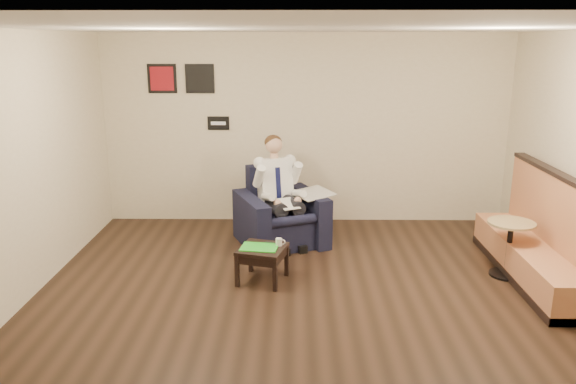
{
  "coord_description": "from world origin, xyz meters",
  "views": [
    {
      "loc": [
        -0.15,
        -5.3,
        2.69
      ],
      "look_at": [
        -0.24,
        1.2,
        0.93
      ],
      "focal_mm": 35.0,
      "sensor_mm": 36.0,
      "label": 1
    }
  ],
  "objects_px": {
    "cafe_table": "(509,249)",
    "green_folder": "(259,247)",
    "smartphone": "(270,243)",
    "seated_man": "(284,196)",
    "banquette": "(534,227)",
    "armchair": "(281,207)",
    "side_table": "(262,264)",
    "coffee_mug": "(279,242)"
  },
  "relations": [
    {
      "from": "armchair",
      "to": "smartphone",
      "type": "relative_size",
      "value": 8.19
    },
    {
      "from": "coffee_mug",
      "to": "banquette",
      "type": "height_order",
      "value": "banquette"
    },
    {
      "from": "green_folder",
      "to": "cafe_table",
      "type": "height_order",
      "value": "cafe_table"
    },
    {
      "from": "armchair",
      "to": "seated_man",
      "type": "xyz_separation_m",
      "value": [
        0.05,
        -0.12,
        0.19
      ]
    },
    {
      "from": "side_table",
      "to": "cafe_table",
      "type": "bearing_deg",
      "value": 3.84
    },
    {
      "from": "armchair",
      "to": "seated_man",
      "type": "bearing_deg",
      "value": -90.0
    },
    {
      "from": "green_folder",
      "to": "cafe_table",
      "type": "relative_size",
      "value": 0.62
    },
    {
      "from": "armchair",
      "to": "banquette",
      "type": "height_order",
      "value": "banquette"
    },
    {
      "from": "green_folder",
      "to": "coffee_mug",
      "type": "height_order",
      "value": "coffee_mug"
    },
    {
      "from": "side_table",
      "to": "smartphone",
      "type": "bearing_deg",
      "value": 57.03
    },
    {
      "from": "seated_man",
      "to": "cafe_table",
      "type": "height_order",
      "value": "seated_man"
    },
    {
      "from": "armchair",
      "to": "seated_man",
      "type": "distance_m",
      "value": 0.23
    },
    {
      "from": "green_folder",
      "to": "armchair",
      "type": "bearing_deg",
      "value": 80.63
    },
    {
      "from": "armchair",
      "to": "smartphone",
      "type": "bearing_deg",
      "value": -117.73
    },
    {
      "from": "coffee_mug",
      "to": "cafe_table",
      "type": "xyz_separation_m",
      "value": [
        2.68,
        0.13,
        -0.12
      ]
    },
    {
      "from": "armchair",
      "to": "green_folder",
      "type": "xyz_separation_m",
      "value": [
        -0.21,
        -1.28,
        -0.09
      ]
    },
    {
      "from": "green_folder",
      "to": "side_table",
      "type": "bearing_deg",
      "value": 18.07
    },
    {
      "from": "green_folder",
      "to": "coffee_mug",
      "type": "distance_m",
      "value": 0.23
    },
    {
      "from": "side_table",
      "to": "banquette",
      "type": "distance_m",
      "value": 3.15
    },
    {
      "from": "smartphone",
      "to": "banquette",
      "type": "xyz_separation_m",
      "value": [
        3.03,
        0.02,
        0.2
      ]
    },
    {
      "from": "armchair",
      "to": "side_table",
      "type": "height_order",
      "value": "armchair"
    },
    {
      "from": "cafe_table",
      "to": "green_folder",
      "type": "bearing_deg",
      "value": -176.0
    },
    {
      "from": "smartphone",
      "to": "banquette",
      "type": "height_order",
      "value": "banquette"
    },
    {
      "from": "armchair",
      "to": "coffee_mug",
      "type": "relative_size",
      "value": 12.07
    },
    {
      "from": "seated_man",
      "to": "smartphone",
      "type": "distance_m",
      "value": 1.07
    },
    {
      "from": "smartphone",
      "to": "cafe_table",
      "type": "bearing_deg",
      "value": 26.93
    },
    {
      "from": "armchair",
      "to": "cafe_table",
      "type": "height_order",
      "value": "armchair"
    },
    {
      "from": "side_table",
      "to": "coffee_mug",
      "type": "distance_m",
      "value": 0.32
    },
    {
      "from": "armchair",
      "to": "green_folder",
      "type": "relative_size",
      "value": 2.55
    },
    {
      "from": "armchair",
      "to": "cafe_table",
      "type": "relative_size",
      "value": 1.57
    },
    {
      "from": "smartphone",
      "to": "armchair",
      "type": "bearing_deg",
      "value": 110.79
    },
    {
      "from": "side_table",
      "to": "coffee_mug",
      "type": "relative_size",
      "value": 5.79
    },
    {
      "from": "side_table",
      "to": "coffee_mug",
      "type": "bearing_deg",
      "value": 18.07
    },
    {
      "from": "armchair",
      "to": "banquette",
      "type": "bearing_deg",
      "value": -43.7
    },
    {
      "from": "armchair",
      "to": "side_table",
      "type": "distance_m",
      "value": 1.32
    },
    {
      "from": "smartphone",
      "to": "cafe_table",
      "type": "height_order",
      "value": "cafe_table"
    },
    {
      "from": "coffee_mug",
      "to": "smartphone",
      "type": "height_order",
      "value": "coffee_mug"
    },
    {
      "from": "smartphone",
      "to": "seated_man",
      "type": "bearing_deg",
      "value": 107.35
    },
    {
      "from": "armchair",
      "to": "banquette",
      "type": "xyz_separation_m",
      "value": [
        2.94,
        -1.12,
        0.11
      ]
    },
    {
      "from": "smartphone",
      "to": "banquette",
      "type": "bearing_deg",
      "value": 26.05
    },
    {
      "from": "green_folder",
      "to": "banquette",
      "type": "xyz_separation_m",
      "value": [
        3.15,
        0.16,
        0.2
      ]
    },
    {
      "from": "seated_man",
      "to": "banquette",
      "type": "distance_m",
      "value": 3.05
    }
  ]
}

